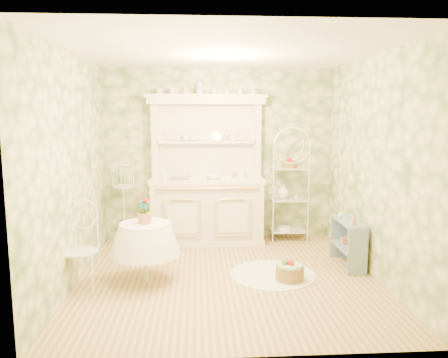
{
  "coord_description": "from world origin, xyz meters",
  "views": [
    {
      "loc": [
        -0.35,
        -5.13,
        1.98
      ],
      "look_at": [
        0.0,
        0.5,
        1.15
      ],
      "focal_mm": 35.0,
      "sensor_mm": 36.0,
      "label": 1
    }
  ],
  "objects": [
    {
      "name": "wall_back",
      "position": [
        0.0,
        1.8,
        1.35
      ],
      "size": [
        3.6,
        3.6,
        0.0
      ],
      "primitive_type": "plane",
      "color": "beige",
      "rests_on": "floor"
    },
    {
      "name": "floor",
      "position": [
        0.0,
        0.0,
        0.0
      ],
      "size": [
        3.6,
        3.6,
        0.0
      ],
      "primitive_type": "plane",
      "color": "tan",
      "rests_on": "ground"
    },
    {
      "name": "birdcage_stand",
      "position": [
        -1.47,
        1.46,
        0.71
      ],
      "size": [
        0.37,
        0.37,
        1.43
      ],
      "primitive_type": "cube",
      "rotation": [
        0.0,
        0.0,
        -0.09
      ],
      "color": "white",
      "rests_on": "floor"
    },
    {
      "name": "bakers_rack",
      "position": [
        1.09,
        1.61,
        0.96
      ],
      "size": [
        0.61,
        0.45,
        1.91
      ],
      "primitive_type": "cube",
      "rotation": [
        0.0,
        0.0,
        -0.04
      ],
      "color": "white",
      "rests_on": "floor"
    },
    {
      "name": "lace_rug",
      "position": [
        0.58,
        0.05,
        0.0
      ],
      "size": [
        1.34,
        1.34,
        0.01
      ],
      "primitive_type": "cylinder",
      "rotation": [
        0.0,
        0.0,
        -0.32
      ],
      "color": "white",
      "rests_on": "floor"
    },
    {
      "name": "ceiling",
      "position": [
        0.0,
        0.0,
        2.7
      ],
      "size": [
        3.6,
        3.6,
        0.0
      ],
      "primitive_type": "plane",
      "color": "white",
      "rests_on": "floor"
    },
    {
      "name": "bowl_white",
      "position": [
        -0.1,
        1.46,
        1.02
      ],
      "size": [
        0.29,
        0.29,
        0.08
      ],
      "primitive_type": "imported",
      "rotation": [
        0.0,
        0.0,
        0.2
      ],
      "color": "white",
      "rests_on": "kitchen_dresser"
    },
    {
      "name": "bottle_blue",
      "position": [
        1.58,
        0.36,
        0.65
      ],
      "size": [
        0.07,
        0.07,
        0.12
      ],
      "primitive_type": "imported",
      "rotation": [
        0.0,
        0.0,
        -0.37
      ],
      "color": "#8DACDE",
      "rests_on": "side_shelf"
    },
    {
      "name": "wall_left",
      "position": [
        -1.8,
        0.0,
        1.35
      ],
      "size": [
        3.6,
        3.6,
        0.0
      ],
      "primitive_type": "plane",
      "color": "beige",
      "rests_on": "floor"
    },
    {
      "name": "wall_right",
      "position": [
        1.8,
        0.0,
        1.35
      ],
      "size": [
        3.6,
        3.6,
        0.0
      ],
      "primitive_type": "plane",
      "color": "beige",
      "rests_on": "floor"
    },
    {
      "name": "potted_geranium",
      "position": [
        -0.97,
        -0.08,
        0.85
      ],
      "size": [
        0.17,
        0.13,
        0.3
      ],
      "primitive_type": "imported",
      "rotation": [
        0.0,
        0.0,
        -0.16
      ],
      "color": "#3F7238",
      "rests_on": "round_table"
    },
    {
      "name": "wall_front",
      "position": [
        0.0,
        -1.8,
        1.35
      ],
      "size": [
        3.6,
        3.6,
        0.0
      ],
      "primitive_type": "plane",
      "color": "beige",
      "rests_on": "floor"
    },
    {
      "name": "cup_right",
      "position": [
        0.11,
        1.66,
        1.61
      ],
      "size": [
        0.15,
        0.15,
        0.1
      ],
      "primitive_type": "imported",
      "rotation": [
        0.0,
        0.0,
        0.43
      ],
      "color": "white",
      "rests_on": "kitchen_dresser"
    },
    {
      "name": "cup_left",
      "position": [
        -0.52,
        1.68,
        1.61
      ],
      "size": [
        0.15,
        0.15,
        0.1
      ],
      "primitive_type": "imported",
      "rotation": [
        0.0,
        0.0,
        -0.29
      ],
      "color": "white",
      "rests_on": "kitchen_dresser"
    },
    {
      "name": "bottle_amber",
      "position": [
        1.6,
        0.07,
        0.68
      ],
      "size": [
        0.07,
        0.07,
        0.16
      ],
      "primitive_type": "imported",
      "rotation": [
        0.0,
        0.0,
        -0.07
      ],
      "color": "#BB7C4C",
      "rests_on": "side_shelf"
    },
    {
      "name": "kitchen_dresser",
      "position": [
        -0.2,
        1.52,
        1.15
      ],
      "size": [
        1.87,
        0.61,
        2.29
      ],
      "primitive_type": "cube",
      "color": "white",
      "rests_on": "floor"
    },
    {
      "name": "floor_basket",
      "position": [
        0.75,
        -0.16,
        0.11
      ],
      "size": [
        0.37,
        0.37,
        0.22
      ],
      "primitive_type": "cylinder",
      "rotation": [
        0.0,
        0.0,
        -0.11
      ],
      "color": "olive",
      "rests_on": "floor"
    },
    {
      "name": "round_table",
      "position": [
        -0.97,
        -0.07,
        0.35
      ],
      "size": [
        0.66,
        0.66,
        0.7
      ],
      "primitive_type": "cylinder",
      "rotation": [
        0.0,
        0.0,
        0.02
      ],
      "color": "white",
      "rests_on": "floor"
    },
    {
      "name": "bowl_floral",
      "position": [
        -0.6,
        1.45,
        1.02
      ],
      "size": [
        0.34,
        0.34,
        0.08
      ],
      "primitive_type": "imported",
      "rotation": [
        0.0,
        0.0,
        0.08
      ],
      "color": "white",
      "rests_on": "kitchen_dresser"
    },
    {
      "name": "bottle_glass",
      "position": [
        1.58,
        0.5,
        0.65
      ],
      "size": [
        0.08,
        0.08,
        0.1
      ],
      "primitive_type": "imported",
      "rotation": [
        0.0,
        0.0,
        -0.06
      ],
      "color": "silver",
      "rests_on": "side_shelf"
    },
    {
      "name": "cafe_chair",
      "position": [
        -1.68,
        -0.28,
        0.48
      ],
      "size": [
        0.45,
        0.45,
        0.96
      ],
      "primitive_type": "cube",
      "rotation": [
        0.0,
        0.0,
        0.03
      ],
      "color": "white",
      "rests_on": "floor"
    },
    {
      "name": "side_shelf",
      "position": [
        1.62,
        0.31,
        0.3
      ],
      "size": [
        0.28,
        0.71,
        0.6
      ],
      "primitive_type": "cube",
      "rotation": [
        0.0,
        0.0,
        -0.03
      ],
      "color": "#758EA0",
      "rests_on": "floor"
    }
  ]
}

